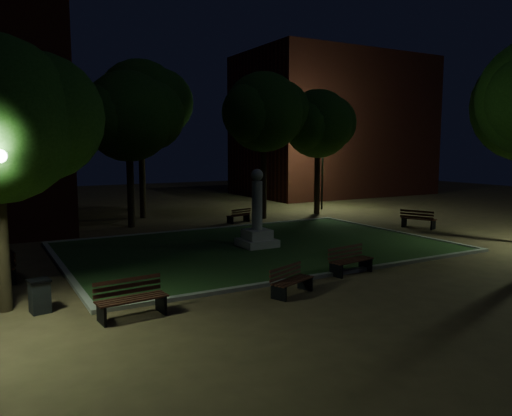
{
  "coord_description": "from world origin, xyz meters",
  "views": [
    {
      "loc": [
        -10.02,
        -15.67,
        4.17
      ],
      "look_at": [
        -0.62,
        1.0,
        1.82
      ],
      "focal_mm": 35.0,
      "sensor_mm": 36.0,
      "label": 1
    }
  ],
  "objects_px": {
    "bench_far_side": "(239,216)",
    "trash_bin": "(40,296)",
    "bench_near_left": "(291,281)",
    "bench_west_near": "(131,300)",
    "bench_near_right": "(350,261)",
    "monument": "(257,225)",
    "bench_right_side": "(418,220)",
    "bench_left_side": "(3,266)"
  },
  "relations": [
    {
      "from": "bench_far_side",
      "to": "trash_bin",
      "type": "bearing_deg",
      "value": 27.97
    },
    {
      "from": "bench_near_left",
      "to": "trash_bin",
      "type": "relative_size",
      "value": 1.82
    },
    {
      "from": "bench_near_left",
      "to": "bench_west_near",
      "type": "relative_size",
      "value": 0.88
    },
    {
      "from": "bench_near_right",
      "to": "bench_far_side",
      "type": "bearing_deg",
      "value": 72.45
    },
    {
      "from": "bench_near_left",
      "to": "bench_west_near",
      "type": "distance_m",
      "value": 4.48
    },
    {
      "from": "monument",
      "to": "bench_near_right",
      "type": "bearing_deg",
      "value": -83.09
    },
    {
      "from": "bench_west_near",
      "to": "bench_far_side",
      "type": "relative_size",
      "value": 1.19
    },
    {
      "from": "bench_near_left",
      "to": "bench_far_side",
      "type": "xyz_separation_m",
      "value": [
        5.01,
        12.78,
        -0.02
      ]
    },
    {
      "from": "monument",
      "to": "bench_near_left",
      "type": "height_order",
      "value": "monument"
    },
    {
      "from": "monument",
      "to": "bench_west_near",
      "type": "xyz_separation_m",
      "value": [
        -6.87,
        -5.84,
        -0.51
      ]
    },
    {
      "from": "monument",
      "to": "bench_near_left",
      "type": "relative_size",
      "value": 2.05
    },
    {
      "from": "bench_west_near",
      "to": "trash_bin",
      "type": "distance_m",
      "value": 2.42
    },
    {
      "from": "bench_right_side",
      "to": "bench_far_side",
      "type": "height_order",
      "value": "bench_right_side"
    },
    {
      "from": "bench_near_right",
      "to": "bench_far_side",
      "type": "xyz_separation_m",
      "value": [
        1.98,
        11.74,
        -0.06
      ]
    },
    {
      "from": "bench_left_side",
      "to": "trash_bin",
      "type": "xyz_separation_m",
      "value": [
        0.66,
        -3.91,
        -0.03
      ]
    },
    {
      "from": "monument",
      "to": "bench_right_side",
      "type": "xyz_separation_m",
      "value": [
        9.74,
        0.35,
        -0.51
      ]
    },
    {
      "from": "bench_right_side",
      "to": "trash_bin",
      "type": "relative_size",
      "value": 2.13
    },
    {
      "from": "bench_west_near",
      "to": "bench_right_side",
      "type": "bearing_deg",
      "value": 15.39
    },
    {
      "from": "bench_far_side",
      "to": "bench_near_left",
      "type": "bearing_deg",
      "value": 52.67
    },
    {
      "from": "bench_right_side",
      "to": "trash_bin",
      "type": "bearing_deg",
      "value": 81.2
    },
    {
      "from": "monument",
      "to": "bench_right_side",
      "type": "height_order",
      "value": "monument"
    },
    {
      "from": "bench_left_side",
      "to": "bench_right_side",
      "type": "bearing_deg",
      "value": 86.19
    },
    {
      "from": "bench_near_right",
      "to": "bench_left_side",
      "type": "bearing_deg",
      "value": 147.05
    },
    {
      "from": "bench_left_side",
      "to": "trash_bin",
      "type": "height_order",
      "value": "bench_left_side"
    },
    {
      "from": "bench_near_right",
      "to": "trash_bin",
      "type": "bearing_deg",
      "value": 167.28
    },
    {
      "from": "bench_near_left",
      "to": "bench_right_side",
      "type": "relative_size",
      "value": 0.85
    },
    {
      "from": "bench_near_right",
      "to": "monument",
      "type": "bearing_deg",
      "value": 88.94
    },
    {
      "from": "bench_right_side",
      "to": "trash_bin",
      "type": "height_order",
      "value": "bench_right_side"
    },
    {
      "from": "bench_left_side",
      "to": "bench_right_side",
      "type": "distance_m",
      "value": 19.19
    },
    {
      "from": "monument",
      "to": "bench_near_right",
      "type": "xyz_separation_m",
      "value": [
        0.62,
        -5.13,
        -0.54
      ]
    },
    {
      "from": "bench_near_right",
      "to": "bench_west_near",
      "type": "height_order",
      "value": "bench_west_near"
    },
    {
      "from": "bench_far_side",
      "to": "bench_left_side",
      "type": "bearing_deg",
      "value": 14.43
    },
    {
      "from": "bench_west_near",
      "to": "bench_far_side",
      "type": "bearing_deg",
      "value": 47.71
    },
    {
      "from": "bench_near_left",
      "to": "bench_right_side",
      "type": "bearing_deg",
      "value": 6.9
    },
    {
      "from": "bench_west_near",
      "to": "bench_left_side",
      "type": "xyz_separation_m",
      "value": [
        -2.57,
        5.39,
        0.02
      ]
    },
    {
      "from": "bench_near_left",
      "to": "bench_near_right",
      "type": "xyz_separation_m",
      "value": [
        3.02,
        1.04,
        0.04
      ]
    },
    {
      "from": "trash_bin",
      "to": "bench_near_left",
      "type": "bearing_deg",
      "value": -15.92
    },
    {
      "from": "bench_near_right",
      "to": "bench_left_side",
      "type": "xyz_separation_m",
      "value": [
        -10.06,
        4.69,
        0.05
      ]
    },
    {
      "from": "bench_near_right",
      "to": "bench_near_left",
      "type": "bearing_deg",
      "value": -169.01
    },
    {
      "from": "monument",
      "to": "bench_west_near",
      "type": "distance_m",
      "value": 9.02
    },
    {
      "from": "bench_right_side",
      "to": "monument",
      "type": "bearing_deg",
      "value": 69.02
    },
    {
      "from": "bench_west_near",
      "to": "bench_near_right",
      "type": "bearing_deg",
      "value": 0.35
    }
  ]
}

